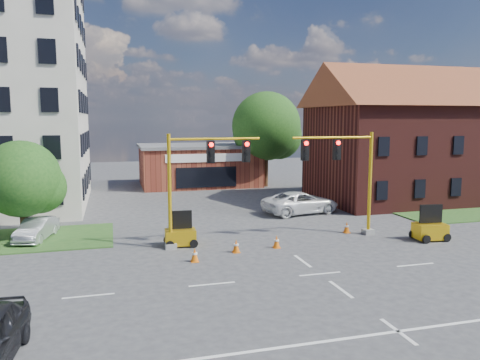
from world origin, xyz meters
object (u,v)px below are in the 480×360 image
Objects in this scene: signal_mast_west at (200,176)px; trailer_west at (180,235)px; trailer_east at (430,229)px; signal_mast_east at (346,171)px; pickup_white at (301,203)px.

signal_mast_west is 3.29× the size of trailer_west.
trailer_west is at bearing 176.71° from trailer_east.
signal_mast_west is 1.00× the size of signal_mast_east.
trailer_west is (-1.05, 0.42, -3.33)m from signal_mast_west.
trailer_east is at bearing -26.72° from signal_mast_east.
trailer_west is (-9.76, 0.42, -3.33)m from signal_mast_east.
pickup_white is (-4.18, 9.23, 0.18)m from trailer_east.
trailer_east is 10.13m from pickup_white.
trailer_west is at bearing 177.55° from signal_mast_east.
signal_mast_east is (8.71, 0.00, 0.00)m from signal_mast_west.
signal_mast_east is 5.88m from trailer_east.
signal_mast_west is 13.64m from trailer_east.
trailer_west reaches higher than pickup_white.
pickup_white is at bearing 38.41° from signal_mast_west.
trailer_west is 14.35m from trailer_east.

